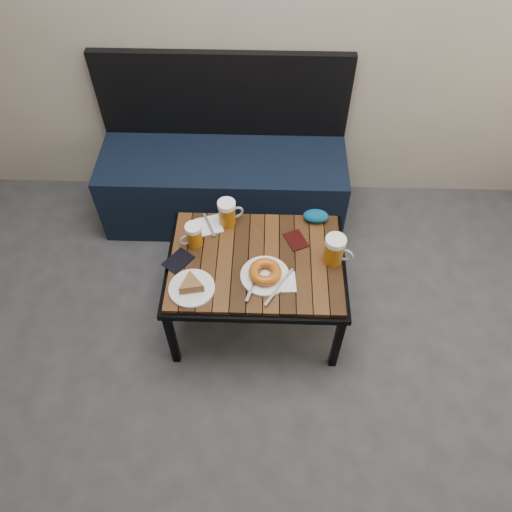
{
  "coord_description": "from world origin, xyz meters",
  "views": [
    {
      "loc": [
        0.08,
        -0.42,
        2.3
      ],
      "look_at": [
        0.04,
        1.0,
        0.5
      ],
      "focal_mm": 35.0,
      "sensor_mm": 36.0,
      "label": 1
    }
  ],
  "objects_px": {
    "beer_mug_right": "(335,250)",
    "passport_navy": "(178,261)",
    "beer_mug_left": "(194,235)",
    "passport_burgundy": "(296,240)",
    "cafe_table": "(256,265)",
    "plate_bagel": "(265,274)",
    "knit_pouch": "(316,216)",
    "beer_mug_centre": "(228,213)",
    "plate_pie": "(191,286)",
    "bench": "(224,178)"
  },
  "relations": [
    {
      "from": "beer_mug_right",
      "to": "plate_bagel",
      "type": "bearing_deg",
      "value": -142.77
    },
    {
      "from": "knit_pouch",
      "to": "passport_burgundy",
      "type": "bearing_deg",
      "value": -125.63
    },
    {
      "from": "knit_pouch",
      "to": "passport_navy",
      "type": "bearing_deg",
      "value": -156.61
    },
    {
      "from": "bench",
      "to": "plate_bagel",
      "type": "distance_m",
      "value": 0.92
    },
    {
      "from": "beer_mug_centre",
      "to": "beer_mug_right",
      "type": "bearing_deg",
      "value": -45.32
    },
    {
      "from": "plate_pie",
      "to": "passport_navy",
      "type": "distance_m",
      "value": 0.17
    },
    {
      "from": "beer_mug_centre",
      "to": "passport_burgundy",
      "type": "relative_size",
      "value": 1.18
    },
    {
      "from": "plate_bagel",
      "to": "beer_mug_centre",
      "type": "bearing_deg",
      "value": 119.82
    },
    {
      "from": "plate_bagel",
      "to": "knit_pouch",
      "type": "distance_m",
      "value": 0.43
    },
    {
      "from": "beer_mug_left",
      "to": "plate_pie",
      "type": "distance_m",
      "value": 0.27
    },
    {
      "from": "bench",
      "to": "beer_mug_right",
      "type": "relative_size",
      "value": 9.25
    },
    {
      "from": "passport_navy",
      "to": "passport_burgundy",
      "type": "bearing_deg",
      "value": 51.71
    },
    {
      "from": "beer_mug_left",
      "to": "passport_burgundy",
      "type": "xyz_separation_m",
      "value": [
        0.48,
        0.03,
        -0.06
      ]
    },
    {
      "from": "bench",
      "to": "passport_burgundy",
      "type": "distance_m",
      "value": 0.78
    },
    {
      "from": "beer_mug_right",
      "to": "passport_navy",
      "type": "bearing_deg",
      "value": -159.23
    },
    {
      "from": "beer_mug_right",
      "to": "passport_navy",
      "type": "height_order",
      "value": "beer_mug_right"
    },
    {
      "from": "beer_mug_right",
      "to": "knit_pouch",
      "type": "height_order",
      "value": "beer_mug_right"
    },
    {
      "from": "beer_mug_centre",
      "to": "passport_burgundy",
      "type": "bearing_deg",
      "value": -39.37
    },
    {
      "from": "beer_mug_right",
      "to": "plate_pie",
      "type": "bearing_deg",
      "value": -145.5
    },
    {
      "from": "beer_mug_left",
      "to": "plate_bagel",
      "type": "xyz_separation_m",
      "value": [
        0.34,
        -0.19,
        -0.04
      ]
    },
    {
      "from": "passport_navy",
      "to": "cafe_table",
      "type": "bearing_deg",
      "value": 40.34
    },
    {
      "from": "bench",
      "to": "cafe_table",
      "type": "bearing_deg",
      "value": -74.52
    },
    {
      "from": "beer_mug_centre",
      "to": "passport_burgundy",
      "type": "xyz_separation_m",
      "value": [
        0.33,
        -0.11,
        -0.07
      ]
    },
    {
      "from": "cafe_table",
      "to": "passport_burgundy",
      "type": "xyz_separation_m",
      "value": [
        0.19,
        0.12,
        0.05
      ]
    },
    {
      "from": "beer_mug_right",
      "to": "knit_pouch",
      "type": "relative_size",
      "value": 1.21
    },
    {
      "from": "plate_pie",
      "to": "plate_bagel",
      "type": "relative_size",
      "value": 0.74
    },
    {
      "from": "beer_mug_left",
      "to": "beer_mug_right",
      "type": "relative_size",
      "value": 0.82
    },
    {
      "from": "beer_mug_left",
      "to": "passport_navy",
      "type": "height_order",
      "value": "beer_mug_left"
    },
    {
      "from": "beer_mug_left",
      "to": "beer_mug_right",
      "type": "xyz_separation_m",
      "value": [
        0.65,
        -0.08,
        0.01
      ]
    },
    {
      "from": "passport_burgundy",
      "to": "plate_pie",
      "type": "bearing_deg",
      "value": -172.6
    },
    {
      "from": "passport_navy",
      "to": "knit_pouch",
      "type": "bearing_deg",
      "value": 60.6
    },
    {
      "from": "bench",
      "to": "beer_mug_right",
      "type": "bearing_deg",
      "value": -53.03
    },
    {
      "from": "cafe_table",
      "to": "passport_burgundy",
      "type": "height_order",
      "value": "passport_burgundy"
    },
    {
      "from": "passport_navy",
      "to": "beer_mug_left",
      "type": "bearing_deg",
      "value": 95.91
    },
    {
      "from": "beer_mug_centre",
      "to": "knit_pouch",
      "type": "bearing_deg",
      "value": -17.38
    },
    {
      "from": "cafe_table",
      "to": "beer_mug_left",
      "type": "bearing_deg",
      "value": 163.28
    },
    {
      "from": "cafe_table",
      "to": "plate_bagel",
      "type": "height_order",
      "value": "plate_bagel"
    },
    {
      "from": "cafe_table",
      "to": "passport_burgundy",
      "type": "bearing_deg",
      "value": 33.0
    },
    {
      "from": "beer_mug_centre",
      "to": "plate_pie",
      "type": "xyz_separation_m",
      "value": [
        -0.14,
        -0.4,
        -0.05
      ]
    },
    {
      "from": "passport_burgundy",
      "to": "beer_mug_left",
      "type": "bearing_deg",
      "value": 159.06
    },
    {
      "from": "plate_pie",
      "to": "passport_navy",
      "type": "height_order",
      "value": "plate_pie"
    },
    {
      "from": "plate_bagel",
      "to": "beer_mug_right",
      "type": "bearing_deg",
      "value": 18.63
    },
    {
      "from": "beer_mug_right",
      "to": "knit_pouch",
      "type": "distance_m",
      "value": 0.27
    },
    {
      "from": "beer_mug_left",
      "to": "passport_burgundy",
      "type": "height_order",
      "value": "beer_mug_left"
    },
    {
      "from": "plate_bagel",
      "to": "knit_pouch",
      "type": "bearing_deg",
      "value": 55.83
    },
    {
      "from": "beer_mug_left",
      "to": "beer_mug_right",
      "type": "distance_m",
      "value": 0.66
    },
    {
      "from": "beer_mug_right",
      "to": "plate_bagel",
      "type": "relative_size",
      "value": 0.55
    },
    {
      "from": "beer_mug_centre",
      "to": "cafe_table",
      "type": "bearing_deg",
      "value": -79.25
    },
    {
      "from": "bench",
      "to": "passport_navy",
      "type": "distance_m",
      "value": 0.82
    },
    {
      "from": "beer_mug_centre",
      "to": "passport_navy",
      "type": "distance_m",
      "value": 0.34
    }
  ]
}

